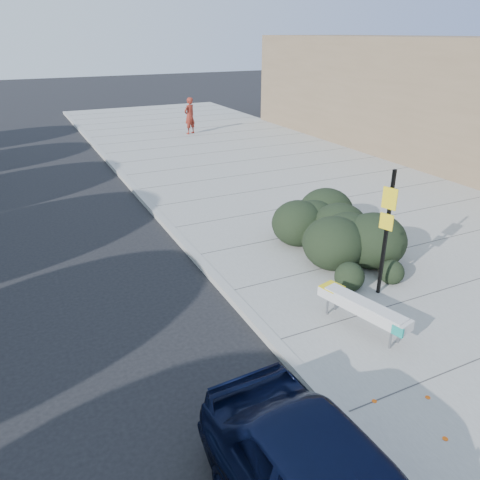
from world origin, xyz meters
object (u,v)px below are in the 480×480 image
(sign_post, at_px, (387,227))
(pedestrian, at_px, (190,116))
(bike_rack, at_px, (335,235))
(bench, at_px, (363,307))

(sign_post, height_order, pedestrian, sign_post)
(bike_rack, bearing_deg, bench, -124.14)
(sign_post, relative_size, pedestrian, 1.41)
(bike_rack, distance_m, sign_post, 2.30)
(bench, relative_size, sign_post, 0.71)
(bench, xyz_separation_m, pedestrian, (3.61, 18.98, 0.52))
(sign_post, bearing_deg, bike_rack, 63.24)
(pedestrian, bearing_deg, bike_rack, 56.38)
(sign_post, distance_m, pedestrian, 18.27)
(bike_rack, height_order, sign_post, sign_post)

